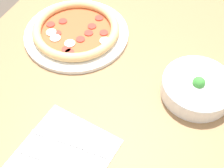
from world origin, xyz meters
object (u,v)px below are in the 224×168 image
(pizza, at_px, (76,31))
(knife, at_px, (54,162))
(bowl, at_px, (197,87))
(fork, at_px, (69,143))

(pizza, relative_size, knife, 1.60)
(bowl, height_order, knife, bowl)
(bowl, relative_size, knife, 0.93)
(fork, bearing_deg, pizza, 110.46)
(fork, bearing_deg, bowl, 44.01)
(bowl, height_order, fork, bowl)
(pizza, distance_m, fork, 0.37)
(pizza, bearing_deg, bowl, 81.08)
(bowl, xyz_separation_m, fork, (0.27, -0.22, -0.02))
(pizza, height_order, bowl, bowl)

